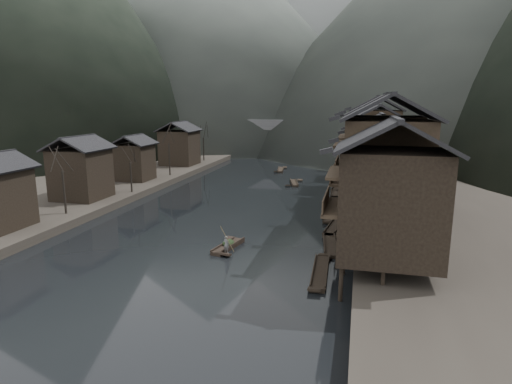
% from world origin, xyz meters
% --- Properties ---
extents(water, '(300.00, 300.00, 0.00)m').
position_xyz_m(water, '(0.00, 0.00, 0.00)').
color(water, black).
rests_on(water, ground).
extents(right_bank, '(40.00, 200.00, 1.80)m').
position_xyz_m(right_bank, '(35.00, 40.00, 0.90)').
color(right_bank, '#2D2823').
rests_on(right_bank, ground).
extents(left_bank, '(40.00, 200.00, 1.20)m').
position_xyz_m(left_bank, '(-35.00, 40.00, 0.60)').
color(left_bank, '#2D2823').
rests_on(left_bank, ground).
extents(stilt_houses, '(9.00, 67.60, 14.65)m').
position_xyz_m(stilt_houses, '(17.28, 19.16, 8.58)').
color(stilt_houses, black).
rests_on(stilt_houses, ground).
extents(left_houses, '(8.10, 53.20, 8.73)m').
position_xyz_m(left_houses, '(-20.50, 20.12, 5.66)').
color(left_houses, black).
rests_on(left_houses, left_bank).
extents(bare_trees, '(3.97, 62.00, 7.94)m').
position_xyz_m(bare_trees, '(-17.00, 21.06, 6.46)').
color(bare_trees, black).
rests_on(bare_trees, left_bank).
extents(moored_sampans, '(2.61, 48.55, 0.47)m').
position_xyz_m(moored_sampans, '(12.26, 15.18, 0.20)').
color(moored_sampans, black).
rests_on(moored_sampans, water).
extents(midriver_boats, '(6.85, 19.73, 0.45)m').
position_xyz_m(midriver_boats, '(2.14, 38.44, 0.20)').
color(midriver_boats, black).
rests_on(midriver_boats, water).
extents(stone_bridge, '(40.00, 6.00, 9.00)m').
position_xyz_m(stone_bridge, '(-0.00, 72.00, 5.11)').
color(stone_bridge, '#4C4C4F').
rests_on(stone_bridge, ground).
extents(hills, '(320.00, 380.00, 129.33)m').
position_xyz_m(hills, '(5.50, 169.76, 56.67)').
color(hills, black).
rests_on(hills, ground).
extents(hero_sampan, '(2.03, 5.21, 0.44)m').
position_xyz_m(hero_sampan, '(3.39, -1.81, 0.20)').
color(hero_sampan, black).
rests_on(hero_sampan, water).
extents(cargo_heap, '(1.13, 1.48, 0.68)m').
position_xyz_m(cargo_heap, '(3.34, -1.58, 0.78)').
color(cargo_heap, black).
rests_on(cargo_heap, hero_sampan).
extents(boatman, '(0.67, 0.54, 1.59)m').
position_xyz_m(boatman, '(3.77, -3.57, 1.23)').
color(boatman, slate).
rests_on(boatman, hero_sampan).
extents(bamboo_pole, '(0.75, 2.34, 3.45)m').
position_xyz_m(bamboo_pole, '(3.97, -3.57, 3.75)').
color(bamboo_pole, '#8C7A51').
rests_on(bamboo_pole, boatman).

